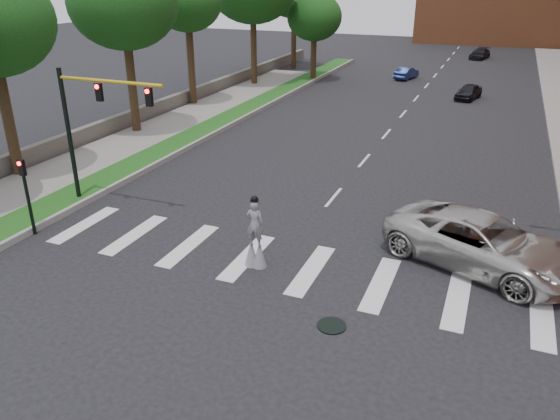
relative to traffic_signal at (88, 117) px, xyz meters
The scene contains 16 objects.
ground_plane 11.04m from the traffic_signal, 17.05° to the right, with size 160.00×160.00×0.00m, color black.
grass_median 17.56m from the traffic_signal, 95.77° to the left, with size 2.00×60.00×0.25m, color #184C15.
median_curb 17.48m from the traffic_signal, 92.25° to the left, with size 0.20×60.00×0.28m, color gray.
sidewalk_left 9.37m from the traffic_signal, 123.98° to the left, with size 4.00×60.00×0.18m, color gray.
stone_wall 20.64m from the traffic_signal, 110.80° to the left, with size 0.50×56.00×1.10m, color #58534B.
manhole 14.33m from the traffic_signal, 21.36° to the right, with size 0.90×0.90×0.04m, color black.
traffic_signal is the anchor object (origin of this frame).
secondary_signal 4.17m from the traffic_signal, 98.43° to the right, with size 0.25×0.21×3.23m.
stilt_performer 9.87m from the traffic_signal, 15.20° to the right, with size 0.84×0.55×2.80m.
suv_crossing 16.98m from the traffic_signal, ahead, with size 3.23×6.99×1.94m, color #B8B6AE.
car_near 33.53m from the traffic_signal, 65.39° to the left, with size 1.47×3.65×1.24m, color black.
car_mid 38.65m from the traffic_signal, 79.00° to the left, with size 1.24×3.55×1.17m, color navy.
car_far 56.65m from the traffic_signal, 76.45° to the left, with size 1.72×4.23×1.23m, color black.
tree_2 13.09m from the traffic_signal, 118.04° to the left, with size 6.74×6.74×11.09m.
tree_3 21.02m from the traffic_signal, 108.46° to the left, with size 5.28×5.28×10.12m.
tree_6 33.58m from the traffic_signal, 91.90° to the left, with size 5.23×5.23×8.19m.
Camera 1 is at (6.77, -15.45, 10.01)m, focal length 35.00 mm.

